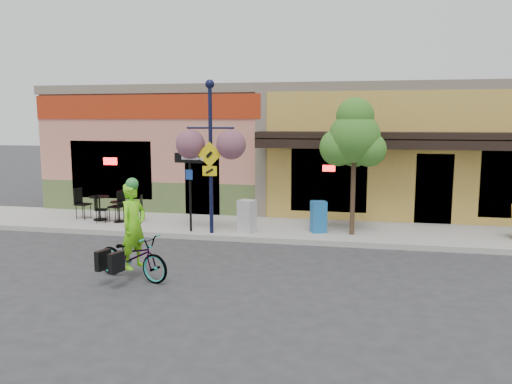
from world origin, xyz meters
The scene contains 13 objects.
ground centered at (0.00, 0.00, 0.00)m, with size 90.00×90.00×0.00m, color #2D2D30.
sidewalk centered at (0.00, 2.00, 0.07)m, with size 24.00×3.00×0.15m, color #9E9B93.
curb centered at (0.00, 0.55, 0.07)m, with size 24.00×0.12×0.15m, color #A8A59E.
building centered at (0.00, 7.50, 2.25)m, with size 18.20×8.20×4.50m, color tan, non-canonical shape.
bicycle centered at (-2.49, -3.06, 0.48)m, with size 0.64×1.83×0.96m, color maroon.
cyclist_rider centered at (-2.44, -3.06, 0.89)m, with size 0.65×0.43×1.79m, color #70DE17.
lamp_post centered at (-1.92, 0.81, 2.28)m, with size 1.36×0.54×4.27m, color #101433, non-canonical shape.
one_way_sign centered at (-2.56, 0.87, 1.28)m, with size 0.86×0.19×2.25m, color black, non-canonical shape.
cafe_set_left centered at (-5.92, 1.83, 0.65)m, with size 1.67×0.84×1.00m, color black, non-canonical shape.
cafe_set_right centered at (-5.17, 1.66, 0.58)m, with size 1.42×0.71×0.85m, color black, non-canonical shape.
newspaper_box_blue centered at (1.04, 1.48, 0.60)m, with size 0.40×0.36×0.89m, color #1C63A8, non-canonical shape.
newspaper_box_grey centered at (-0.95, 1.07, 0.61)m, with size 0.43×0.39×0.93m, color #B1B1B1, non-canonical shape.
street_tree centered at (1.98, 1.38, 2.06)m, with size 1.49×1.49×3.82m, color #3D7A26, non-canonical shape.
Camera 1 is at (2.06, -12.48, 3.33)m, focal length 35.00 mm.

